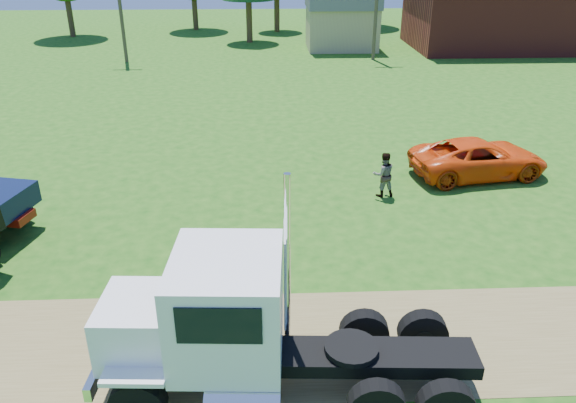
{
  "coord_description": "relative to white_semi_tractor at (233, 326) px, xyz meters",
  "views": [
    {
      "loc": [
        -3.03,
        -11.19,
        9.28
      ],
      "look_at": [
        -2.32,
        4.88,
        1.6
      ],
      "focal_mm": 35.0,
      "sensor_mm": 36.0,
      "label": 1
    }
  ],
  "objects": [
    {
      "name": "brick_building",
      "position": [
        21.78,
        41.47,
        0.96
      ],
      "size": [
        15.4,
        10.4,
        5.3
      ],
      "color": "maroon",
      "rests_on": "ground"
    },
    {
      "name": "ground",
      "position": [
        3.78,
        1.47,
        -1.7
      ],
      "size": [
        140.0,
        140.0,
        0.0
      ],
      "primitive_type": "plane",
      "color": "#184C10",
      "rests_on": "ground"
    },
    {
      "name": "dirt_track",
      "position": [
        3.78,
        1.47,
        -1.7
      ],
      "size": [
        120.0,
        4.2,
        0.01
      ],
      "primitive_type": "cube",
      "color": "brown",
      "rests_on": "ground"
    },
    {
      "name": "orange_pickup",
      "position": [
        9.74,
        11.94,
        -0.91
      ],
      "size": [
        6.03,
        3.5,
        1.58
      ],
      "primitive_type": "imported",
      "rotation": [
        0.0,
        0.0,
        1.73
      ],
      "color": "#E0410A",
      "rests_on": "ground"
    },
    {
      "name": "spectator_a",
      "position": [
        0.49,
        2.09,
        -0.82
      ],
      "size": [
        0.76,
        0.76,
        1.77
      ],
      "primitive_type": "imported",
      "rotation": [
        0.0,
        0.0,
        0.78
      ],
      "color": "#999999",
      "rests_on": "ground"
    },
    {
      "name": "white_semi_tractor",
      "position": [
        0.0,
        0.0,
        0.0
      ],
      "size": [
        8.35,
        3.19,
        4.99
      ],
      "rotation": [
        0.0,
        0.0,
        -0.06
      ],
      "color": "black",
      "rests_on": "ground"
    },
    {
      "name": "tan_shed",
      "position": [
        7.78,
        41.47,
        0.72
      ],
      "size": [
        6.2,
        5.4,
        4.7
      ],
      "color": "tan",
      "rests_on": "ground"
    },
    {
      "name": "spectator_b",
      "position": [
        5.33,
        10.1,
        -0.81
      ],
      "size": [
        0.94,
        0.77,
        1.78
      ],
      "primitive_type": "imported",
      "rotation": [
        0.0,
        0.0,
        3.26
      ],
      "color": "#999999",
      "rests_on": "ground"
    }
  ]
}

